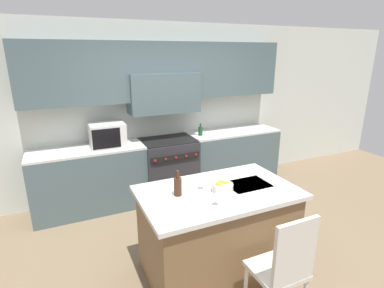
% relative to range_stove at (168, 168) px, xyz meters
% --- Properties ---
extents(ground_plane, '(10.00, 10.00, 0.00)m').
position_rel_range_stove_xyz_m(ground_plane, '(-0.00, -1.73, -0.47)').
color(ground_plane, '#7A664C').
extents(back_cabinetry, '(10.00, 0.46, 2.70)m').
position_rel_range_stove_xyz_m(back_cabinetry, '(-0.00, 0.27, 1.14)').
color(back_cabinetry, silver).
rests_on(back_cabinetry, ground_plane).
extents(back_counter, '(3.99, 0.62, 0.95)m').
position_rel_range_stove_xyz_m(back_counter, '(0.00, 0.02, 0.00)').
color(back_counter, '#4C6066').
rests_on(back_counter, ground_plane).
extents(range_stove, '(0.83, 0.70, 0.94)m').
position_rel_range_stove_xyz_m(range_stove, '(0.00, 0.00, 0.00)').
color(range_stove, '#2D2D33').
rests_on(range_stove, ground_plane).
extents(microwave, '(0.48, 0.42, 0.34)m').
position_rel_range_stove_xyz_m(microwave, '(-0.91, 0.02, 0.65)').
color(microwave, silver).
rests_on(microwave, back_counter).
extents(kitchen_island, '(1.57, 0.95, 0.93)m').
position_rel_range_stove_xyz_m(kitchen_island, '(-0.15, -1.88, 0.00)').
color(kitchen_island, brown).
rests_on(kitchen_island, ground_plane).
extents(island_chair, '(0.42, 0.40, 1.06)m').
position_rel_range_stove_xyz_m(island_chair, '(0.01, -2.71, 0.12)').
color(island_chair, beige).
rests_on(island_chair, ground_plane).
extents(wine_bottle, '(0.08, 0.08, 0.25)m').
position_rel_range_stove_xyz_m(wine_bottle, '(-0.56, -1.81, 0.56)').
color(wine_bottle, '#422314').
rests_on(wine_bottle, kitchen_island).
extents(wine_glass_near, '(0.07, 0.07, 0.18)m').
position_rel_range_stove_xyz_m(wine_glass_near, '(-0.31, -2.14, 0.58)').
color(wine_glass_near, white).
rests_on(wine_glass_near, kitchen_island).
extents(wine_glass_far, '(0.07, 0.07, 0.18)m').
position_rel_range_stove_xyz_m(wine_glass_far, '(-0.29, -1.79, 0.58)').
color(wine_glass_far, white).
rests_on(wine_glass_far, kitchen_island).
extents(fruit_bowl, '(0.21, 0.21, 0.10)m').
position_rel_range_stove_xyz_m(fruit_bowl, '(-0.12, -1.91, 0.51)').
color(fruit_bowl, silver).
rests_on(fruit_bowl, kitchen_island).
extents(oil_bottle_on_counter, '(0.07, 0.07, 0.20)m').
position_rel_range_stove_xyz_m(oil_bottle_on_counter, '(0.57, -0.01, 0.55)').
color(oil_bottle_on_counter, '#194723').
rests_on(oil_bottle_on_counter, back_counter).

